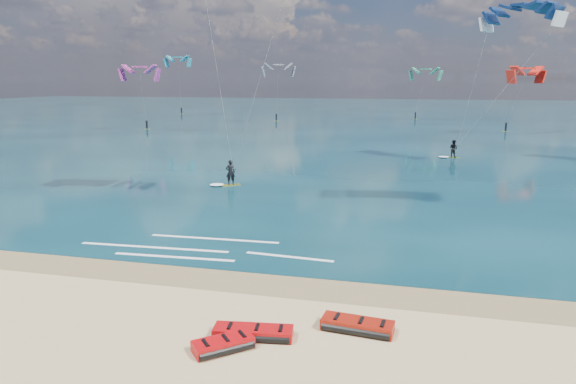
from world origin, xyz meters
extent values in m
plane|color=tan|center=(0.00, 40.00, 0.00)|extent=(320.00, 320.00, 0.00)
cube|color=olive|center=(0.00, 3.00, 0.00)|extent=(320.00, 2.40, 0.01)
cube|color=#08272F|center=(0.00, 104.00, 0.02)|extent=(320.00, 200.00, 0.04)
cube|color=gold|center=(-3.77, 21.46, 0.07)|extent=(1.46, 1.30, 0.07)
imported|color=black|center=(-3.77, 21.46, 1.09)|extent=(0.85, 0.73, 1.98)
cylinder|color=black|center=(-3.44, 21.13, 1.38)|extent=(0.50, 0.41, 0.04)
cube|color=#98BD1C|center=(14.42, 40.98, 0.07)|extent=(1.50, 0.99, 0.06)
imported|color=black|center=(14.42, 40.98, 1.01)|extent=(1.13, 1.10, 1.84)
cylinder|color=black|center=(14.74, 40.66, 1.33)|extent=(0.55, 0.27, 0.04)
cube|color=white|center=(0.08, 8.10, 0.04)|extent=(7.00, 0.49, 0.01)
cube|color=white|center=(-0.73, 5.00, 0.04)|extent=(5.97, 0.56, 0.01)
cube|color=white|center=(4.59, 6.30, 0.04)|extent=(4.31, 0.55, 0.01)
cube|color=white|center=(-2.35, 6.08, 0.04)|extent=(7.80, 0.63, 0.01)
camera|label=1|loc=(9.89, -16.14, 8.29)|focal=32.00mm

